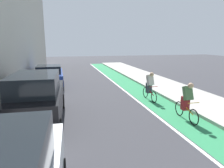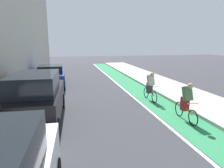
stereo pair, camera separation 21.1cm
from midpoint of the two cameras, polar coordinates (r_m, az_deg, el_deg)
ground_plane at (r=11.83m, az=-4.20°, el=-3.57°), size 72.27×72.27×0.00m
bike_lane_paint at (r=14.41m, az=6.65°, el=-0.82°), size 1.60×32.85×0.00m
lane_divider_stripe at (r=14.15m, az=3.20°, el=-0.99°), size 0.12×32.85×0.00m
sidewalk_right at (r=15.29m, az=14.84°, el=-0.14°), size 3.00×32.85×0.14m
parked_suv_black at (r=8.34m, az=-20.22°, el=-3.59°), size 2.04×4.39×1.98m
parked_sedan_blue at (r=15.17m, az=-16.69°, el=2.42°), size 2.04×4.39×1.53m
cyclist_mid at (r=8.57m, az=21.24°, el=-4.72°), size 0.48×1.68×1.59m
cyclist_trailing at (r=11.06m, az=11.47°, el=-0.36°), size 0.48×1.65×1.58m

